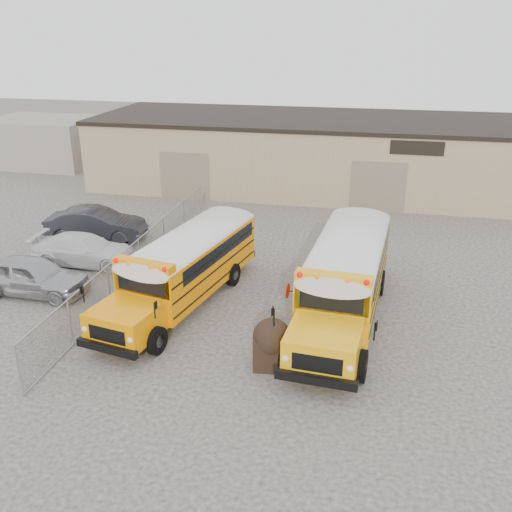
% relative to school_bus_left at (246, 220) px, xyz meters
% --- Properties ---
extents(ground, '(120.00, 120.00, 0.00)m').
position_rel_school_bus_left_xyz_m(ground, '(2.16, -7.03, -1.63)').
color(ground, '#32302E').
rests_on(ground, ground).
extents(warehouse, '(30.20, 10.20, 4.67)m').
position_rel_school_bus_left_xyz_m(warehouse, '(2.16, 12.96, 0.74)').
color(warehouse, tan).
rests_on(warehouse, ground).
extents(chainlink_fence, '(0.07, 18.07, 1.81)m').
position_rel_school_bus_left_xyz_m(chainlink_fence, '(-3.84, -4.03, -0.73)').
color(chainlink_fence, '#919499').
rests_on(chainlink_fence, ground).
extents(distant_building_left, '(8.00, 6.00, 3.60)m').
position_rel_school_bus_left_xyz_m(distant_building_left, '(-19.84, 14.97, 0.17)').
color(distant_building_left, gray).
rests_on(distant_building_left, ground).
extents(school_bus_left, '(4.13, 9.89, 2.82)m').
position_rel_school_bus_left_xyz_m(school_bus_left, '(0.00, 0.00, 0.00)').
color(school_bus_left, '#FC8C00').
rests_on(school_bus_left, ground).
extents(school_bus_right, '(3.52, 10.51, 3.03)m').
position_rel_school_bus_left_xyz_m(school_bus_right, '(5.64, 0.64, 0.12)').
color(school_bus_right, '#FFAA0C').
rests_on(school_bus_right, ground).
extents(tarp_bundle, '(1.25, 1.25, 1.71)m').
position_rel_school_bus_left_xyz_m(tarp_bundle, '(3.17, -9.76, -0.75)').
color(tarp_bundle, black).
rests_on(tarp_bundle, ground).
extents(car_silver, '(4.74, 1.98, 1.61)m').
position_rel_school_bus_left_xyz_m(car_silver, '(-7.54, -6.53, -0.83)').
color(car_silver, '#ABABB0').
rests_on(car_silver, ground).
extents(car_white, '(4.94, 2.17, 1.41)m').
position_rel_school_bus_left_xyz_m(car_white, '(-6.98, -3.17, -0.92)').
color(car_white, silver).
rests_on(car_white, ground).
extents(car_dark, '(5.25, 2.41, 1.67)m').
position_rel_school_bus_left_xyz_m(car_dark, '(-7.96, -0.03, -0.80)').
color(car_dark, black).
rests_on(car_dark, ground).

